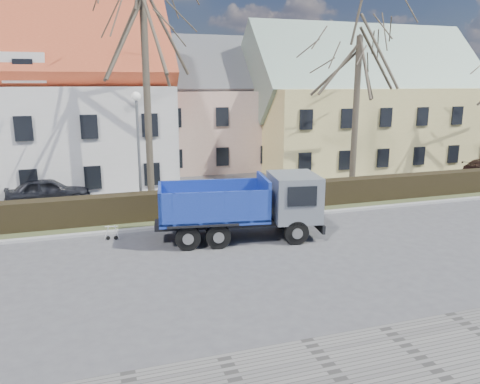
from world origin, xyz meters
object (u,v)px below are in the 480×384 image
object	(u,v)px
dump_truck	(234,207)
cart_frame	(106,232)
parked_car_a	(48,191)
streetlight	(139,155)

from	to	relation	value
dump_truck	cart_frame	bearing A→B (deg)	172.78
dump_truck	cart_frame	size ratio (longest dim) A/B	9.36
dump_truck	parked_car_a	size ratio (longest dim) A/B	1.62
dump_truck	streetlight	distance (m)	6.03
cart_frame	parked_car_a	bearing A→B (deg)	110.89
streetlight	parked_car_a	world-z (taller)	streetlight
streetlight	cart_frame	xyz separation A→B (m)	(-1.81, -3.28, -2.70)
streetlight	parked_car_a	xyz separation A→B (m)	(-4.54, 3.85, -2.31)
dump_truck	streetlight	bearing A→B (deg)	133.77
dump_truck	cart_frame	world-z (taller)	dump_truck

